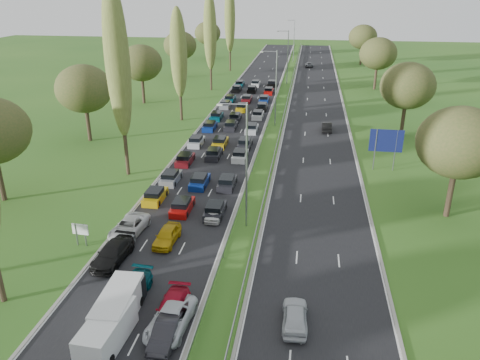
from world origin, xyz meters
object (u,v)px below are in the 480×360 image
at_px(near_car_3, 113,253).
at_px(white_van_front, 108,329).
at_px(info_sign, 80,232).
at_px(white_van_rear, 120,304).
at_px(near_car_2, 129,227).
at_px(direction_sign, 386,143).

height_order(near_car_3, white_van_front, white_van_front).
bearing_deg(info_sign, white_van_rear, -51.14).
distance_m(near_car_2, white_van_front, 14.36).
relative_size(near_car_3, info_sign, 2.48).
xyz_separation_m(near_car_3, info_sign, (-3.76, 2.04, 0.60)).
height_order(near_car_3, direction_sign, direction_sign).
distance_m(near_car_3, white_van_front, 9.82).
xyz_separation_m(near_car_2, white_van_rear, (3.70, -11.43, 0.37)).
height_order(near_car_2, white_van_rear, white_van_rear).
relative_size(near_car_2, direction_sign, 1.00).
relative_size(white_van_rear, info_sign, 2.57).
distance_m(white_van_front, info_sign, 13.38).
distance_m(near_car_2, white_van_rear, 12.02).
relative_size(near_car_3, white_van_rear, 0.96).
relative_size(white_van_front, info_sign, 2.46).
height_order(white_van_front, white_van_rear, white_van_rear).
bearing_deg(near_car_3, white_van_front, -64.97).
relative_size(white_van_rear, direction_sign, 1.04).
bearing_deg(white_van_rear, white_van_front, -87.42).
bearing_deg(white_van_front, near_car_2, 109.05).
xyz_separation_m(near_car_2, near_car_3, (0.35, -4.65, 0.03)).
bearing_deg(direction_sign, white_van_rear, -124.46).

